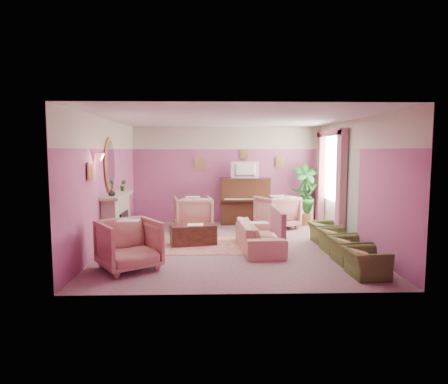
{
  "coord_description": "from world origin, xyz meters",
  "views": [
    {
      "loc": [
        -0.42,
        -8.71,
        2.12
      ],
      "look_at": [
        -0.17,
        0.4,
        1.16
      ],
      "focal_mm": 32.0,
      "sensor_mm": 36.0,
      "label": 1
    }
  ],
  "objects_px": {
    "floral_armchair_left": "(193,211)",
    "side_table": "(304,212)",
    "sofa": "(259,230)",
    "floral_armchair_front": "(129,242)",
    "olive_chair_c": "(336,237)",
    "television": "(245,169)",
    "olive_chair_a": "(366,258)",
    "piano": "(245,201)",
    "olive_chair_b": "(349,246)",
    "olive_chair_d": "(325,229)",
    "floral_armchair_right": "(277,210)",
    "coffee_table": "(193,235)"
  },
  "relations": [
    {
      "from": "side_table",
      "to": "olive_chair_a",
      "type": "bearing_deg",
      "value": -90.85
    },
    {
      "from": "olive_chair_c",
      "to": "olive_chair_d",
      "type": "relative_size",
      "value": 1.0
    },
    {
      "from": "olive_chair_d",
      "to": "floral_armchair_front",
      "type": "bearing_deg",
      "value": -154.56
    },
    {
      "from": "olive_chair_a",
      "to": "floral_armchair_right",
      "type": "bearing_deg",
      "value": 100.77
    },
    {
      "from": "coffee_table",
      "to": "olive_chair_c",
      "type": "height_order",
      "value": "olive_chair_c"
    },
    {
      "from": "sofa",
      "to": "floral_armchair_front",
      "type": "distance_m",
      "value": 2.85
    },
    {
      "from": "coffee_table",
      "to": "sofa",
      "type": "bearing_deg",
      "value": -17.26
    },
    {
      "from": "coffee_table",
      "to": "olive_chair_a",
      "type": "xyz_separation_m",
      "value": [
        3.01,
        -2.38,
        0.09
      ]
    },
    {
      "from": "floral_armchair_left",
      "to": "olive_chair_c",
      "type": "bearing_deg",
      "value": -38.41
    },
    {
      "from": "olive_chair_b",
      "to": "coffee_table",
      "type": "bearing_deg",
      "value": 152.62
    },
    {
      "from": "floral_armchair_left",
      "to": "olive_chair_b",
      "type": "bearing_deg",
      "value": -46.6
    },
    {
      "from": "television",
      "to": "sofa",
      "type": "height_order",
      "value": "television"
    },
    {
      "from": "side_table",
      "to": "floral_armchair_left",
      "type": "bearing_deg",
      "value": -166.78
    },
    {
      "from": "olive_chair_d",
      "to": "floral_armchair_right",
      "type": "bearing_deg",
      "value": 114.2
    },
    {
      "from": "television",
      "to": "sofa",
      "type": "distance_m",
      "value": 3.18
    },
    {
      "from": "olive_chair_c",
      "to": "floral_armchair_right",
      "type": "bearing_deg",
      "value": 107.17
    },
    {
      "from": "floral_armchair_front",
      "to": "coffee_table",
      "type": "bearing_deg",
      "value": 60.36
    },
    {
      "from": "side_table",
      "to": "olive_chair_d",
      "type": "bearing_deg",
      "value": -91.73
    },
    {
      "from": "coffee_table",
      "to": "floral_armchair_left",
      "type": "bearing_deg",
      "value": 93.05
    },
    {
      "from": "floral_armchair_front",
      "to": "olive_chair_a",
      "type": "xyz_separation_m",
      "value": [
        4.06,
        -0.53,
        -0.18
      ]
    },
    {
      "from": "floral_armchair_left",
      "to": "olive_chair_c",
      "type": "height_order",
      "value": "floral_armchair_left"
    },
    {
      "from": "olive_chair_b",
      "to": "television",
      "type": "bearing_deg",
      "value": 112.0
    },
    {
      "from": "floral_armchair_right",
      "to": "olive_chair_d",
      "type": "bearing_deg",
      "value": -65.8
    },
    {
      "from": "olive_chair_c",
      "to": "olive_chair_a",
      "type": "bearing_deg",
      "value": -90.0
    },
    {
      "from": "television",
      "to": "olive_chair_a",
      "type": "relative_size",
      "value": 1.09
    },
    {
      "from": "sofa",
      "to": "olive_chair_d",
      "type": "relative_size",
      "value": 2.74
    },
    {
      "from": "olive_chair_b",
      "to": "olive_chair_a",
      "type": "bearing_deg",
      "value": -90.0
    },
    {
      "from": "olive_chair_b",
      "to": "olive_chair_d",
      "type": "bearing_deg",
      "value": 90.0
    },
    {
      "from": "floral_armchair_front",
      "to": "olive_chair_b",
      "type": "distance_m",
      "value": 4.07
    },
    {
      "from": "television",
      "to": "floral_armchair_left",
      "type": "xyz_separation_m",
      "value": [
        -1.46,
        -0.78,
        -1.1
      ]
    },
    {
      "from": "floral_armchair_right",
      "to": "olive_chair_b",
      "type": "distance_m",
      "value": 3.54
    },
    {
      "from": "floral_armchair_front",
      "to": "olive_chair_b",
      "type": "height_order",
      "value": "floral_armchair_front"
    },
    {
      "from": "piano",
      "to": "floral_armchair_right",
      "type": "height_order",
      "value": "piano"
    },
    {
      "from": "floral_armchair_left",
      "to": "side_table",
      "type": "distance_m",
      "value": 3.26
    },
    {
      "from": "olive_chair_d",
      "to": "television",
      "type": "bearing_deg",
      "value": 124.16
    },
    {
      "from": "coffee_table",
      "to": "olive_chair_b",
      "type": "relative_size",
      "value": 1.37
    },
    {
      "from": "television",
      "to": "olive_chair_a",
      "type": "distance_m",
      "value": 5.3
    },
    {
      "from": "floral_armchair_right",
      "to": "olive_chair_d",
      "type": "relative_size",
      "value": 1.36
    },
    {
      "from": "piano",
      "to": "floral_armchair_front",
      "type": "xyz_separation_m",
      "value": [
        -2.42,
        -4.4,
        -0.15
      ]
    },
    {
      "from": "piano",
      "to": "olive_chair_b",
      "type": "distance_m",
      "value": 4.43
    },
    {
      "from": "piano",
      "to": "floral_armchair_front",
      "type": "relative_size",
      "value": 1.41
    },
    {
      "from": "floral_armchair_left",
      "to": "olive_chair_a",
      "type": "xyz_separation_m",
      "value": [
        3.1,
        -4.1,
        -0.18
      ]
    },
    {
      "from": "olive_chair_a",
      "to": "side_table",
      "type": "xyz_separation_m",
      "value": [
        0.07,
        4.84,
        0.03
      ]
    },
    {
      "from": "floral_armchair_front",
      "to": "olive_chair_a",
      "type": "height_order",
      "value": "floral_armchair_front"
    },
    {
      "from": "television",
      "to": "side_table",
      "type": "bearing_deg",
      "value": -1.17
    },
    {
      "from": "television",
      "to": "olive_chair_c",
      "type": "relative_size",
      "value": 1.09
    },
    {
      "from": "coffee_table",
      "to": "olive_chair_c",
      "type": "relative_size",
      "value": 1.37
    },
    {
      "from": "television",
      "to": "floral_armchair_right",
      "type": "xyz_separation_m",
      "value": [
        0.83,
        -0.61,
        -1.1
      ]
    },
    {
      "from": "television",
      "to": "sofa",
      "type": "bearing_deg",
      "value": -88.73
    },
    {
      "from": "olive_chair_b",
      "to": "side_table",
      "type": "height_order",
      "value": "side_table"
    }
  ]
}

